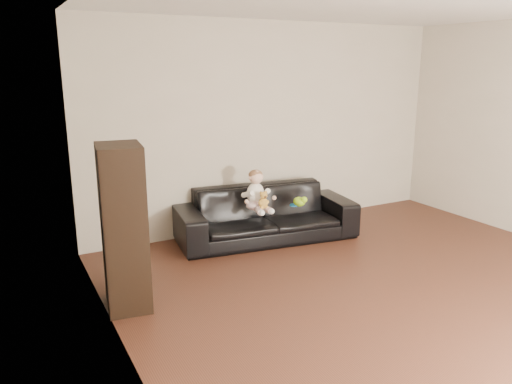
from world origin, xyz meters
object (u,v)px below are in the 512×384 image
sofa (266,214)px  teddy_bear (263,200)px  toy_green (299,202)px  cabinet (124,228)px  toy_blue_disc (294,205)px  toy_rattle (300,202)px  baby (257,193)px

sofa → teddy_bear: 0.41m
teddy_bear → toy_green: teddy_bear is taller
sofa → toy_green: sofa is taller
sofa → cabinet: size_ratio=1.49×
cabinet → toy_blue_disc: bearing=27.8°
toy_rattle → toy_blue_disc: size_ratio=0.63×
baby → toy_rattle: size_ratio=7.46×
cabinet → toy_green: bearing=26.3°
sofa → cabinet: 2.19m
cabinet → teddy_bear: 1.88m
toy_rattle → toy_blue_disc: bearing=-168.5°
toy_rattle → toy_green: bearing=-126.8°
sofa → toy_green: 0.43m
baby → toy_green: size_ratio=2.93×
sofa → toy_rattle: (0.40, -0.13, 0.13)m
toy_green → toy_blue_disc: toy_green is taller
sofa → cabinet: bearing=-145.6°
sofa → toy_green: size_ratio=13.06×
sofa → baby: size_ratio=4.46×
toy_green → toy_blue_disc: (-0.04, 0.05, -0.05)m
sofa → toy_blue_disc: bearing=-18.5°
toy_blue_disc → baby: bearing=176.0°
cabinet → teddy_bear: size_ratio=7.10×
cabinet → toy_rattle: (2.32, 0.83, -0.28)m
toy_rattle → teddy_bear: bearing=-167.3°
baby → toy_green: (0.54, -0.08, -0.16)m
cabinet → baby: (1.73, 0.84, -0.09)m
baby → toy_rattle: (0.59, -0.02, -0.18)m
toy_green → toy_blue_disc: 0.08m
baby → toy_blue_disc: size_ratio=4.67×
baby → toy_green: baby is taller
toy_green → toy_rattle: (0.05, 0.07, -0.02)m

